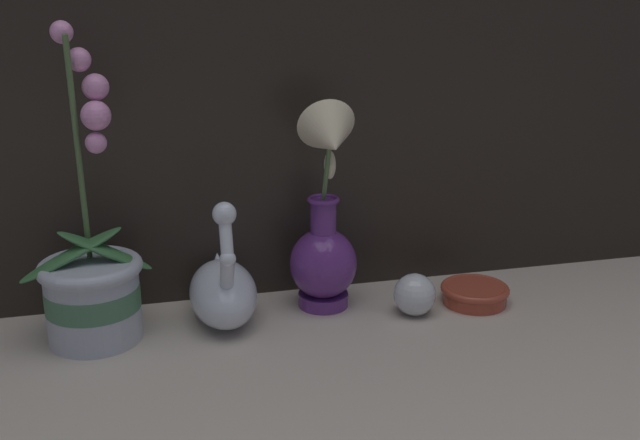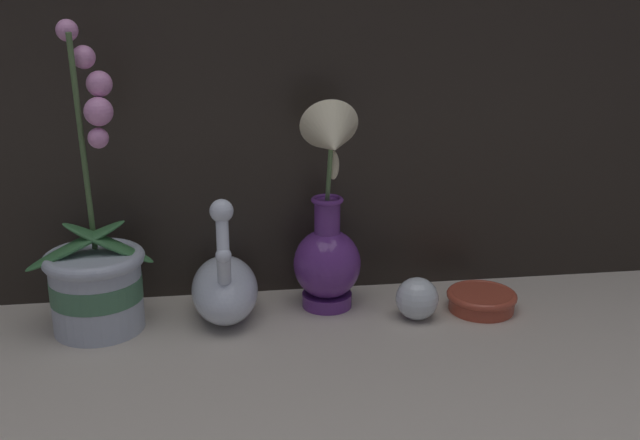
{
  "view_description": "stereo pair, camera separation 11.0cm",
  "coord_description": "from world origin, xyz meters",
  "px_view_note": "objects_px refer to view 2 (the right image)",
  "views": [
    {
      "loc": [
        -0.22,
        -0.89,
        0.5
      ],
      "look_at": [
        0.04,
        0.13,
        0.16
      ],
      "focal_mm": 42.0,
      "sensor_mm": 36.0,
      "label": 1
    },
    {
      "loc": [
        -0.11,
        -0.91,
        0.5
      ],
      "look_at": [
        0.04,
        0.13,
        0.16
      ],
      "focal_mm": 42.0,
      "sensor_mm": 36.0,
      "label": 2
    }
  ],
  "objects_px": {
    "orchid_potted_plant": "(96,274)",
    "amber_dish": "(482,299)",
    "glass_sphere": "(417,299)",
    "blue_vase": "(328,234)",
    "swan_figurine": "(225,285)"
  },
  "relations": [
    {
      "from": "orchid_potted_plant",
      "to": "amber_dish",
      "type": "relative_size",
      "value": 4.07
    },
    {
      "from": "swan_figurine",
      "to": "glass_sphere",
      "type": "xyz_separation_m",
      "value": [
        0.29,
        -0.05,
        -0.02
      ]
    },
    {
      "from": "amber_dish",
      "to": "orchid_potted_plant",
      "type": "bearing_deg",
      "value": 178.57
    },
    {
      "from": "orchid_potted_plant",
      "to": "blue_vase",
      "type": "bearing_deg",
      "value": 4.03
    },
    {
      "from": "swan_figurine",
      "to": "glass_sphere",
      "type": "bearing_deg",
      "value": -8.89
    },
    {
      "from": "blue_vase",
      "to": "amber_dish",
      "type": "relative_size",
      "value": 3.04
    },
    {
      "from": "orchid_potted_plant",
      "to": "blue_vase",
      "type": "distance_m",
      "value": 0.35
    },
    {
      "from": "orchid_potted_plant",
      "to": "glass_sphere",
      "type": "distance_m",
      "value": 0.48
    },
    {
      "from": "swan_figurine",
      "to": "amber_dish",
      "type": "relative_size",
      "value": 1.88
    },
    {
      "from": "glass_sphere",
      "to": "swan_figurine",
      "type": "bearing_deg",
      "value": 171.11
    },
    {
      "from": "orchid_potted_plant",
      "to": "amber_dish",
      "type": "distance_m",
      "value": 0.59
    },
    {
      "from": "blue_vase",
      "to": "orchid_potted_plant",
      "type": "bearing_deg",
      "value": -175.97
    },
    {
      "from": "swan_figurine",
      "to": "glass_sphere",
      "type": "relative_size",
      "value": 3.14
    },
    {
      "from": "orchid_potted_plant",
      "to": "swan_figurine",
      "type": "height_order",
      "value": "orchid_potted_plant"
    },
    {
      "from": "glass_sphere",
      "to": "amber_dish",
      "type": "distance_m",
      "value": 0.11
    }
  ]
}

